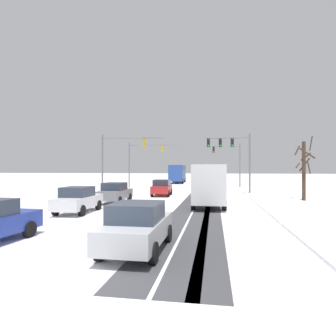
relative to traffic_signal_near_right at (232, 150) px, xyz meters
The scene contains 16 objects.
ground_plane 25.72m from the traffic_signal_near_right, 104.04° to the right, with size 300.00×300.00×0.00m, color white.
wheel_track_left_lane 12.77m from the traffic_signal_near_right, 109.40° to the right, with size 1.17×29.34×0.01m, color #424247.
wheel_track_right_lane 12.32m from the traffic_signal_near_right, 100.34° to the right, with size 1.00×29.34×0.01m, color #424247.
wheel_track_center 12.45m from the traffic_signal_near_right, 103.69° to the right, with size 1.02×29.34×0.01m, color #424247.
sidewalk_kerb_right 13.76m from the traffic_signal_near_right, 75.43° to the right, with size 4.00×29.34×0.12m, color white.
traffic_signal_near_right is the anchor object (origin of this frame).
traffic_signal_far_right 12.07m from the traffic_signal_near_right, 88.43° to the left, with size 5.65×0.57×6.50m.
traffic_signal_far_left 14.60m from the traffic_signal_near_right, 146.03° to the left, with size 7.12×0.38×6.50m.
traffic_signal_near_left 12.35m from the traffic_signal_near_right, behind, with size 6.77×0.70×6.50m.
car_red_lead 8.82m from the traffic_signal_near_right, 155.63° to the right, with size 2.00×4.18×1.62m.
car_grey_second 14.36m from the traffic_signal_near_right, 135.44° to the right, with size 1.87×4.12×1.62m.
car_white_third 18.66m from the traffic_signal_near_right, 124.43° to the right, with size 1.93×4.15×1.62m.
car_silver_fourth 23.17m from the traffic_signal_near_right, 101.29° to the right, with size 1.86×4.11×1.62m.
bus_oncoming 24.92m from the traffic_signal_near_right, 111.13° to the left, with size 3.03×11.10×3.38m.
box_truck_delivery 11.03m from the traffic_signal_near_right, 102.70° to the right, with size 2.37×7.43×3.02m.
bare_tree_sidewalk_mid 8.19m from the traffic_signal_near_right, 44.23° to the right, with size 1.60×1.62×5.52m.
Camera 1 is at (4.20, -7.15, 2.76)m, focal length 30.50 mm.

